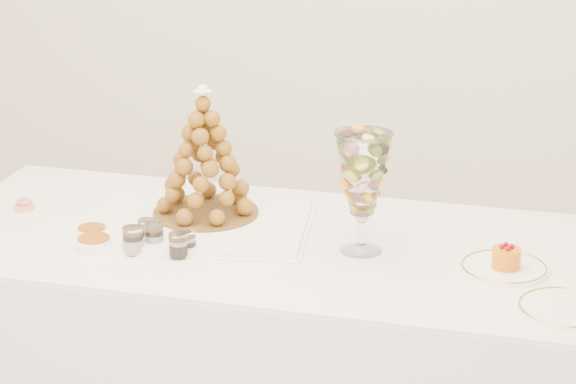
% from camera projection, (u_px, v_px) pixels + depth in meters
% --- Properties ---
extents(buffet_table, '(2.15, 0.89, 0.81)m').
position_uv_depth(buffet_table, '(301.00, 373.00, 3.25)').
color(buffet_table, white).
rests_on(buffet_table, ground).
extents(lace_tray, '(0.67, 0.55, 0.02)m').
position_uv_depth(lace_tray, '(200.00, 223.00, 3.23)').
color(lace_tray, white).
rests_on(lace_tray, buffet_table).
extents(macaron_vase, '(0.15, 0.15, 0.34)m').
position_uv_depth(macaron_vase, '(363.00, 175.00, 2.99)').
color(macaron_vase, white).
rests_on(macaron_vase, buffet_table).
extents(cake_plate, '(0.23, 0.23, 0.01)m').
position_uv_depth(cake_plate, '(504.00, 268.00, 2.94)').
color(cake_plate, white).
rests_on(cake_plate, buffet_table).
extents(spare_plate, '(0.23, 0.23, 0.01)m').
position_uv_depth(spare_plate, '(565.00, 309.00, 2.71)').
color(spare_plate, white).
rests_on(spare_plate, buffet_table).
extents(pink_tart, '(0.06, 0.06, 0.04)m').
position_uv_depth(pink_tart, '(24.00, 205.00, 3.36)').
color(pink_tart, tan).
rests_on(pink_tart, buffet_table).
extents(verrine_a, '(0.05, 0.05, 0.06)m').
position_uv_depth(verrine_a, '(146.00, 230.00, 3.12)').
color(verrine_a, white).
rests_on(verrine_a, buffet_table).
extents(verrine_b, '(0.06, 0.06, 0.07)m').
position_uv_depth(verrine_b, '(154.00, 235.00, 3.07)').
color(verrine_b, white).
rests_on(verrine_b, buffet_table).
extents(verrine_c, '(0.06, 0.06, 0.07)m').
position_uv_depth(verrine_c, '(187.00, 241.00, 3.04)').
color(verrine_c, white).
rests_on(verrine_c, buffet_table).
extents(verrine_d, '(0.07, 0.07, 0.08)m').
position_uv_depth(verrine_d, '(133.00, 240.00, 3.04)').
color(verrine_d, white).
rests_on(verrine_d, buffet_table).
extents(verrine_e, '(0.05, 0.05, 0.07)m').
position_uv_depth(verrine_e, '(178.00, 245.00, 3.01)').
color(verrine_e, white).
rests_on(verrine_e, buffet_table).
extents(ramekin_back, '(0.09, 0.09, 0.03)m').
position_uv_depth(ramekin_back, '(92.00, 233.00, 3.15)').
color(ramekin_back, white).
rests_on(ramekin_back, buffet_table).
extents(ramekin_front, '(0.10, 0.10, 0.03)m').
position_uv_depth(ramekin_front, '(94.00, 244.00, 3.07)').
color(ramekin_front, white).
rests_on(ramekin_front, buffet_table).
extents(croquembouche, '(0.31, 0.31, 0.39)m').
position_uv_depth(croquembouche, '(204.00, 152.00, 3.21)').
color(croquembouche, brown).
rests_on(croquembouche, lace_tray).
extents(mousse_cake, '(0.08, 0.08, 0.07)m').
position_uv_depth(mousse_cake, '(506.00, 258.00, 2.92)').
color(mousse_cake, orange).
rests_on(mousse_cake, cake_plate).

